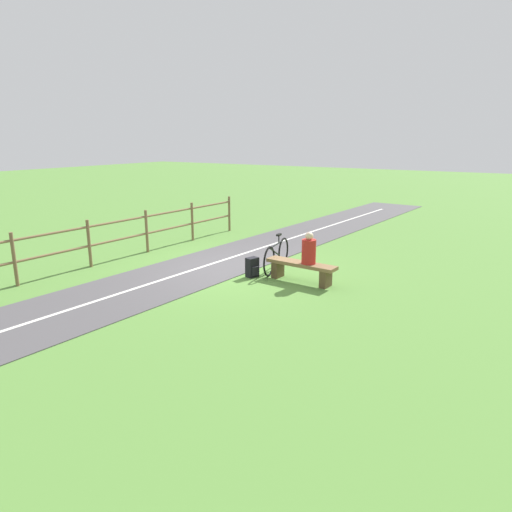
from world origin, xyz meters
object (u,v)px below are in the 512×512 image
object	(u,v)px
bench	(301,268)
person_seated	(309,250)
bicycle	(277,255)
backpack	(252,267)

from	to	relation	value
bench	person_seated	world-z (taller)	person_seated
person_seated	bicycle	bearing A→B (deg)	-21.44
bench	bicycle	world-z (taller)	bicycle
bench	backpack	size ratio (longest dim) A/B	3.66
person_seated	bench	bearing A→B (deg)	0.00
bicycle	backpack	world-z (taller)	bicycle
backpack	bench	bearing A→B (deg)	-167.52
bicycle	bench	bearing A→B (deg)	50.95
person_seated	backpack	xyz separation A→B (m)	(1.36, 0.25, -0.55)
bench	bicycle	distance (m)	1.09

